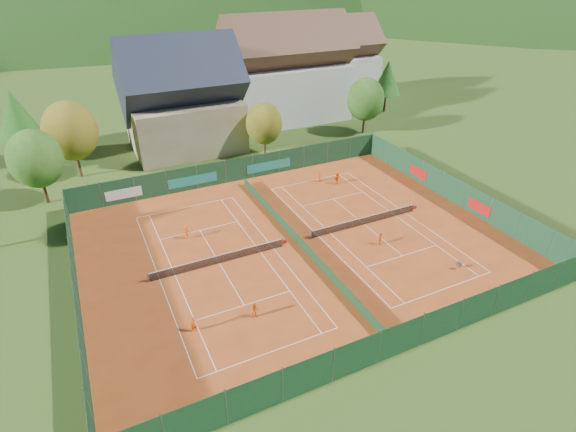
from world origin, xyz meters
The scene contains 33 objects.
ground centered at (0.00, 0.00, -0.02)m, with size 600.00×600.00×0.00m, color #2F4B17.
clay_pad centered at (0.00, 0.00, 0.01)m, with size 40.00×32.00×0.01m, color #A44118.
court_markings_left centered at (-8.00, 0.00, 0.01)m, with size 11.03×23.83×0.00m.
court_markings_right centered at (8.00, 0.00, 0.01)m, with size 11.03×23.83×0.00m.
tennis_net_left centered at (-7.85, 0.00, 0.51)m, with size 13.30×0.10×1.02m.
tennis_net_right centered at (8.15, 0.00, 0.51)m, with size 13.30×0.10×1.02m.
court_divider centered at (0.00, 0.00, 0.50)m, with size 0.03×28.80×1.00m.
fence_north centered at (-0.46, 15.99, 1.47)m, with size 40.00×0.10×3.00m.
fence_south centered at (0.00, -16.00, 1.50)m, with size 40.00×0.04×3.00m.
fence_west centered at (-20.00, 0.00, 1.50)m, with size 0.04×32.00×3.00m.
fence_east centered at (20.00, 0.05, 1.48)m, with size 0.09×32.00×3.00m.
chalet centered at (-3.00, 30.00, 6.62)m, with size 16.20×12.00×16.00m.
hotel_block_a centered at (16.00, 36.00, 7.38)m, with size 21.60×11.00×17.25m.
hotel_block_b centered at (30.00, 44.00, 6.62)m, with size 17.28×10.00×15.50m.
tree_west_front centered at (-22.00, 20.00, 5.39)m, with size 5.72×5.72×8.69m.
tree_west_mid centered at (-18.00, 26.00, 6.07)m, with size 6.44×6.44×9.78m.
tree_west_back centered at (-24.00, 34.00, 6.74)m, with size 5.60×5.60×10.00m.
tree_center centered at (6.00, 22.00, 4.72)m, with size 5.01×5.01×7.60m.
tree_east_front centered at (24.00, 24.00, 5.39)m, with size 5.72×5.72×8.69m.
tree_east_mid centered at (34.00, 32.00, 6.06)m, with size 5.04×5.04×9.00m.
tree_east_back centered at (26.00, 40.00, 6.74)m, with size 7.15×7.15×10.86m.
mountain_backdrop centered at (28.54, 233.48, -39.64)m, with size 820.00×530.00×242.00m.
ball_hopper centered at (11.16, -10.28, 0.56)m, with size 0.34×0.34×0.80m.
loose_ball_0 centered at (-10.49, -7.43, 0.03)m, with size 0.07×0.07×0.07m, color #CCD833.
loose_ball_1 centered at (3.21, -8.90, 0.03)m, with size 0.07×0.07×0.07m, color #CCD833.
loose_ball_2 centered at (2.33, 3.38, 0.03)m, with size 0.07×0.07×0.07m, color #CCD833.
loose_ball_3 centered at (-4.66, 5.38, 0.03)m, with size 0.07×0.07×0.07m, color #CCD833.
player_left_near centered at (-12.44, -7.53, 0.71)m, with size 0.52×0.34×1.43m, color #D64A13.
player_left_mid centered at (-7.74, -8.13, 0.73)m, with size 0.71×0.55×1.46m, color orange.
player_left_far centered at (-9.59, 5.47, 0.75)m, with size 0.98×0.56×1.51m, color #EC5714.
player_right_near centered at (7.17, -3.87, 0.68)m, with size 0.79×0.33×1.35m, color #E95814.
player_right_far_a centered at (8.84, 11.25, 0.68)m, with size 0.66×0.43×1.36m, color #FC5416.
player_right_far_b centered at (10.46, 9.74, 0.76)m, with size 1.40×0.45×1.51m, color orange.
Camera 1 is at (-16.93, -33.05, 24.49)m, focal length 28.00 mm.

